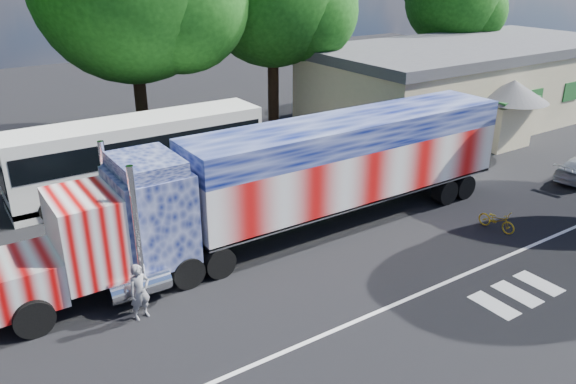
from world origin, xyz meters
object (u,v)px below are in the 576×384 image
semi_truck (296,178)px  bicycle (497,220)px  coach_bus (140,154)px  woman (140,292)px  tree_far_ne (454,0)px

semi_truck → bicycle: 8.51m
semi_truck → coach_bus: 8.79m
coach_bus → woman: 10.84m
woman → bicycle: woman is taller
tree_far_ne → semi_truck: bearing=-149.7°
coach_bus → tree_far_ne: tree_far_ne is taller
tree_far_ne → coach_bus: bearing=-167.2°
coach_bus → woman: coach_bus is taller
bicycle → tree_far_ne: bearing=40.2°
woman → tree_far_ne: bearing=17.4°
tree_far_ne → woman: bearing=-152.6°
semi_truck → woman: bearing=-164.0°
bicycle → tree_far_ne: (17.67, 18.70, 6.95)m
semi_truck → woman: size_ratio=12.11×
coach_bus → bicycle: 16.25m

